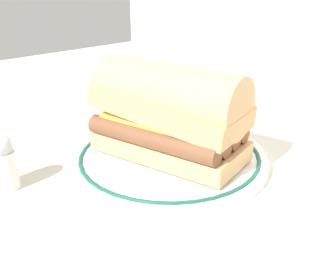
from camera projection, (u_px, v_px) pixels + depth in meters
name	position (u px, v px, depth m)	size (l,w,h in m)	color
ground_plane	(181.00, 170.00, 0.61)	(1.50, 1.50, 0.00)	beige
plate	(168.00, 159.00, 0.62)	(0.28, 0.28, 0.01)	white
sausage_sandwich	(168.00, 112.00, 0.59)	(0.23, 0.17, 0.13)	#DEAD73
drinking_glass	(318.00, 186.00, 0.49)	(0.07, 0.07, 0.09)	silver
salt_shaker	(3.00, 163.00, 0.55)	(0.03, 0.03, 0.07)	white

